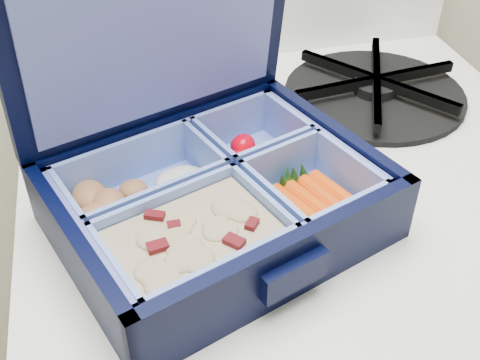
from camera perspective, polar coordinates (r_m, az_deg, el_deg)
name	(u,v)px	position (r m, az deg, el deg)	size (l,w,h in m)	color
bento_box	(217,200)	(0.49, -2.17, -1.90)	(0.25, 0.20, 0.06)	black
burner_grate	(376,85)	(0.69, 12.73, 8.78)	(0.20, 0.20, 0.03)	black
burner_grate_rear	(151,97)	(0.67, -8.41, 7.79)	(0.16, 0.16, 0.02)	black
fork	(208,122)	(0.63, -3.08, 5.51)	(0.02, 0.18, 0.01)	silver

